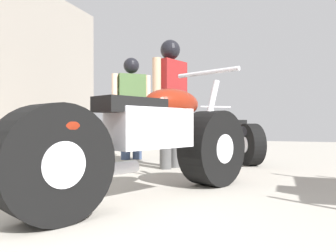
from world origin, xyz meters
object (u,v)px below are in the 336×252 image
at_px(motorcycle_black_naked, 231,137).
at_px(mechanic_with_helmet, 131,99).
at_px(motorcycle_maroon_cruiser, 147,143).
at_px(mechanic_in_blue, 170,91).

height_order(motorcycle_black_naked, mechanic_with_helmet, mechanic_with_helmet).
relative_size(motorcycle_maroon_cruiser, mechanic_in_blue, 1.32).
relative_size(motorcycle_maroon_cruiser, mechanic_with_helmet, 1.33).
relative_size(motorcycle_black_naked, mechanic_with_helmet, 1.02).
bearing_deg(motorcycle_black_naked, motorcycle_maroon_cruiser, -94.56).
xyz_separation_m(motorcycle_maroon_cruiser, mechanic_in_blue, (-0.39, 1.70, 0.55)).
distance_m(motorcycle_maroon_cruiser, motorcycle_black_naked, 2.81).
distance_m(motorcycle_black_naked, mechanic_with_helmet, 1.67).
height_order(motorcycle_maroon_cruiser, motorcycle_black_naked, motorcycle_maroon_cruiser).
distance_m(motorcycle_maroon_cruiser, mechanic_in_blue, 1.83).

